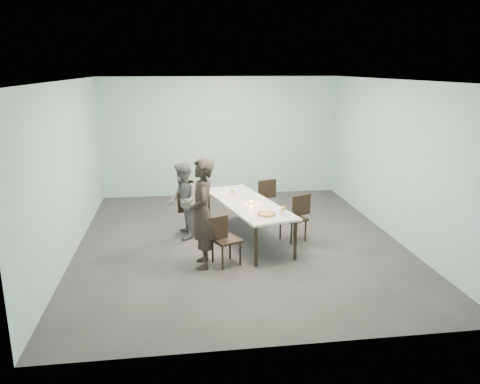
{
  "coord_description": "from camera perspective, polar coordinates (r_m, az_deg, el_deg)",
  "views": [
    {
      "loc": [
        -1.14,
        -8.3,
        3.22
      ],
      "look_at": [
        0.0,
        -0.09,
        1.0
      ],
      "focal_mm": 35.0,
      "sensor_mm": 36.0,
      "label": 1
    }
  ],
  "objects": [
    {
      "name": "chair_far_left",
      "position": [
        9.28,
        -5.71,
        -2.11
      ],
      "size": [
        0.65,
        0.53,
        0.87
      ],
      "rotation": [
        0.0,
        0.0,
        0.32
      ],
      "color": "black",
      "rests_on": "ground"
    },
    {
      "name": "amber_tumbler",
      "position": [
        9.46,
        -0.96,
        0.1
      ],
      "size": [
        0.07,
        0.07,
        0.08
      ],
      "primitive_type": "cylinder",
      "color": "gold",
      "rests_on": "table"
    },
    {
      "name": "room_shell",
      "position": [
        8.46,
        -0.08,
        6.87
      ],
      "size": [
        6.02,
        7.02,
        3.01
      ],
      "color": "#A6D1CE",
      "rests_on": "ground"
    },
    {
      "name": "pizza",
      "position": [
        8.08,
        3.24,
        -2.7
      ],
      "size": [
        0.34,
        0.34,
        0.04
      ],
      "color": "white",
      "rests_on": "table"
    },
    {
      "name": "diner_near",
      "position": [
        7.63,
        -4.62,
        -2.63
      ],
      "size": [
        0.44,
        0.67,
        1.83
      ],
      "primitive_type": "imported",
      "rotation": [
        0.0,
        0.0,
        -1.58
      ],
      "color": "black",
      "rests_on": "ground"
    },
    {
      "name": "beer_glass",
      "position": [
        8.08,
        5.25,
        -2.32
      ],
      "size": [
        0.08,
        0.08,
        0.15
      ],
      "primitive_type": "cylinder",
      "color": "gold",
      "rests_on": "table"
    },
    {
      "name": "table",
      "position": [
        8.86,
        0.92,
        -1.58
      ],
      "size": [
        1.52,
        2.74,
        0.75
      ],
      "rotation": [
        0.0,
        0.0,
        0.25
      ],
      "color": "white",
      "rests_on": "ground"
    },
    {
      "name": "menu",
      "position": [
        9.48,
        -2.06,
        -0.11
      ],
      "size": [
        0.35,
        0.29,
        0.01
      ],
      "primitive_type": "cube",
      "rotation": [
        0.0,
        0.0,
        0.25
      ],
      "color": "silver",
      "rests_on": "table"
    },
    {
      "name": "chair_far_right",
      "position": [
        10.12,
        2.77,
        -0.61
      ],
      "size": [
        0.65,
        0.52,
        0.87
      ],
      "rotation": [
        0.0,
        0.0,
        3.41
      ],
      "color": "black",
      "rests_on": "ground"
    },
    {
      "name": "ground",
      "position": [
        8.97,
        -0.08,
        -6.04
      ],
      "size": [
        7.0,
        7.0,
        0.0
      ],
      "primitive_type": "plane",
      "color": "#333335",
      "rests_on": "ground"
    },
    {
      "name": "tealight",
      "position": [
        8.74,
        1.38,
        -1.29
      ],
      "size": [
        0.06,
        0.06,
        0.05
      ],
      "color": "silver",
      "rests_on": "table"
    },
    {
      "name": "chair_near_right",
      "position": [
        8.98,
        6.92,
        -2.74
      ],
      "size": [
        0.65,
        0.56,
        0.87
      ],
      "rotation": [
        0.0,
        0.0,
        3.57
      ],
      "color": "black",
      "rests_on": "ground"
    },
    {
      "name": "diner_far",
      "position": [
        9.02,
        -6.96,
        -1.06
      ],
      "size": [
        0.59,
        0.75,
        1.49
      ],
      "primitive_type": "imported",
      "rotation": [
        0.0,
        0.0,
        -1.53
      ],
      "color": "slate",
      "rests_on": "ground"
    },
    {
      "name": "side_plate",
      "position": [
        8.36,
        2.73,
        -2.18
      ],
      "size": [
        0.18,
        0.18,
        0.01
      ],
      "primitive_type": "cylinder",
      "color": "white",
      "rests_on": "table"
    },
    {
      "name": "chair_near_left",
      "position": [
        7.78,
        -2.2,
        -5.47
      ],
      "size": [
        0.65,
        0.55,
        0.87
      ],
      "rotation": [
        0.0,
        0.0,
        0.42
      ],
      "color": "black",
      "rests_on": "ground"
    },
    {
      "name": "water_tumbler",
      "position": [
        8.02,
        5.42,
        -2.67
      ],
      "size": [
        0.08,
        0.08,
        0.09
      ],
      "primitive_type": "cylinder",
      "color": "silver",
      "rests_on": "table"
    }
  ]
}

